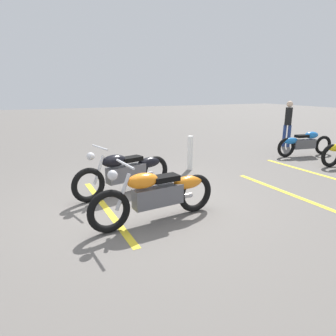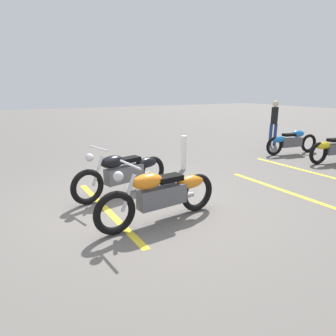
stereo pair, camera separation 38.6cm
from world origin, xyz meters
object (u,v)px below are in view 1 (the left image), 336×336
motorcycle_row_center (304,143)px  bystander_near_row (288,122)px  motorcycle_dark_foreground (126,171)px  bollard_post (190,153)px  motorcycle_bright_foreground (158,193)px

motorcycle_row_center → bystander_near_row: 1.68m
motorcycle_dark_foreground → bollard_post: (2.06, 1.07, -0.01)m
motorcycle_row_center → bystander_near_row: bystander_near_row is taller
motorcycle_bright_foreground → bystander_near_row: bystander_near_row is taller
motorcycle_dark_foreground → motorcycle_row_center: motorcycle_dark_foreground is taller
motorcycle_dark_foreground → bollard_post: motorcycle_dark_foreground is taller
motorcycle_bright_foreground → bystander_near_row: bearing=-155.7°
bystander_near_row → motorcycle_row_center: bearing=-163.4°
motorcycle_bright_foreground → motorcycle_row_center: 6.62m
motorcycle_dark_foreground → bollard_post: 2.32m
motorcycle_dark_foreground → bollard_post: size_ratio=2.42×
motorcycle_row_center → motorcycle_bright_foreground: bearing=-149.6°
motorcycle_bright_foreground → motorcycle_dark_foreground: 1.52m
motorcycle_dark_foreground → motorcycle_row_center: 6.27m
bystander_near_row → bollard_post: bystander_near_row is taller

